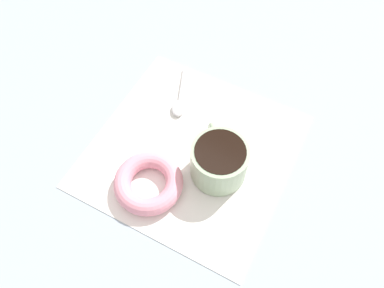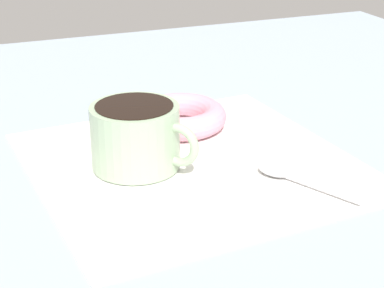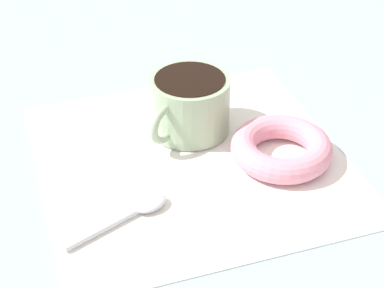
% 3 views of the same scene
% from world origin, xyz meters
% --- Properties ---
extents(ground_plane, '(1.20, 1.20, 0.02)m').
position_xyz_m(ground_plane, '(0.00, 0.00, -0.01)').
color(ground_plane, '#99A8B7').
extents(napkin, '(0.35, 0.35, 0.00)m').
position_xyz_m(napkin, '(0.02, -0.02, 0.00)').
color(napkin, white).
rests_on(napkin, ground_plane).
extents(coffee_cup, '(0.10, 0.10, 0.07)m').
position_xyz_m(coffee_cup, '(0.08, -0.03, 0.04)').
color(coffee_cup, '#9EB793').
rests_on(coffee_cup, napkin).
extents(donut, '(0.11, 0.11, 0.03)m').
position_xyz_m(donut, '(0.00, -0.11, 0.02)').
color(donut, pink).
rests_on(donut, napkin).
extents(spoon, '(0.06, 0.11, 0.01)m').
position_xyz_m(spoon, '(-0.05, 0.05, 0.01)').
color(spoon, silver).
rests_on(spoon, napkin).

